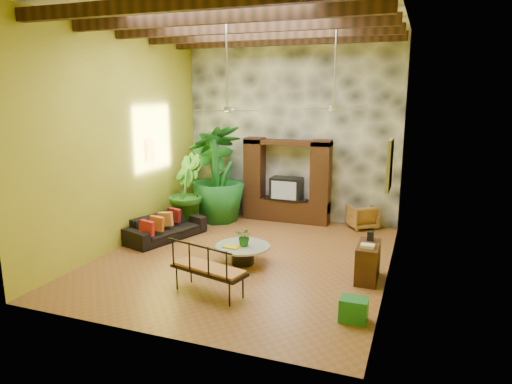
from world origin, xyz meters
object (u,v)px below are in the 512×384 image
at_px(ceiling_fan_front, 227,99).
at_px(iron_bench, 207,267).
at_px(green_bin, 354,310).
at_px(wicker_armchair, 362,217).
at_px(tall_plant_c, 217,173).
at_px(tall_plant_a, 213,177).
at_px(side_console, 368,262).
at_px(ceiling_fan_back, 334,98).
at_px(sofa, 166,227).
at_px(entertainment_center, 287,187).
at_px(tall_plant_b, 185,191).
at_px(coffee_table, 243,252).

distance_m(ceiling_fan_front, iron_bench, 3.29).
bearing_deg(green_bin, wicker_armchair, 96.23).
bearing_deg(green_bin, tall_plant_c, 134.58).
height_order(tall_plant_a, side_console, tall_plant_a).
xyz_separation_m(ceiling_fan_back, tall_plant_a, (-3.75, 1.73, -2.26)).
height_order(sofa, green_bin, sofa).
bearing_deg(wicker_armchair, ceiling_fan_back, 41.31).
height_order(tall_plant_c, green_bin, tall_plant_c).
xyz_separation_m(entertainment_center, ceiling_fan_back, (1.60, -1.94, 2.44)).
relative_size(tall_plant_a, tall_plant_c, 0.85).
relative_size(entertainment_center, tall_plant_b, 1.23).
xyz_separation_m(ceiling_fan_front, tall_plant_c, (-1.60, 2.88, -2.06)).
distance_m(coffee_table, green_bin, 3.07).
xyz_separation_m(tall_plant_b, iron_bench, (2.42, -3.63, -0.43)).
relative_size(tall_plant_a, green_bin, 5.28).
height_order(tall_plant_a, green_bin, tall_plant_a).
xyz_separation_m(sofa, side_console, (4.95, -0.83, 0.06)).
distance_m(ceiling_fan_back, wicker_armchair, 3.68).
relative_size(tall_plant_c, iron_bench, 1.78).
xyz_separation_m(entertainment_center, ceiling_fan_front, (-0.20, -3.54, 2.44)).
relative_size(tall_plant_c, side_console, 3.02).
height_order(entertainment_center, ceiling_fan_front, ceiling_fan_front).
bearing_deg(ceiling_fan_back, tall_plant_b, 173.77).
xyz_separation_m(coffee_table, green_bin, (2.56, -1.69, -0.07)).
xyz_separation_m(ceiling_fan_front, sofa, (-2.10, 0.94, -3.10)).
bearing_deg(iron_bench, wicker_armchair, 82.78).
relative_size(wicker_armchair, iron_bench, 0.46).
distance_m(tall_plant_b, green_bin, 6.24).
distance_m(ceiling_fan_back, iron_bench, 4.55).
xyz_separation_m(tall_plant_a, green_bin, (4.80, -4.96, -0.95)).
distance_m(wicker_armchair, coffee_table, 4.01).
xyz_separation_m(side_console, green_bin, (0.00, -1.75, -0.17)).
bearing_deg(ceiling_fan_front, coffee_table, 10.22).
bearing_deg(tall_plant_b, iron_bench, -56.29).
bearing_deg(tall_plant_b, ceiling_fan_front, -43.44).
distance_m(tall_plant_a, green_bin, 6.97).
height_order(tall_plant_c, side_console, tall_plant_c).
bearing_deg(tall_plant_a, sofa, -93.68).
height_order(tall_plant_a, tall_plant_b, tall_plant_a).
distance_m(entertainment_center, sofa, 3.53).
height_order(ceiling_fan_back, wicker_armchair, ceiling_fan_back).
xyz_separation_m(tall_plant_a, tall_plant_b, (-0.20, -1.30, -0.17)).
bearing_deg(ceiling_fan_front, entertainment_center, 86.76).
xyz_separation_m(wicker_armchair, tall_plant_b, (-4.43, -1.50, 0.66)).
xyz_separation_m(entertainment_center, side_console, (2.65, -3.42, -0.61)).
distance_m(tall_plant_a, coffee_table, 4.06).
height_order(ceiling_fan_back, tall_plant_b, ceiling_fan_back).
relative_size(entertainment_center, iron_bench, 1.60).
relative_size(wicker_armchair, coffee_table, 0.60).
relative_size(ceiling_fan_front, sofa, 0.91).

